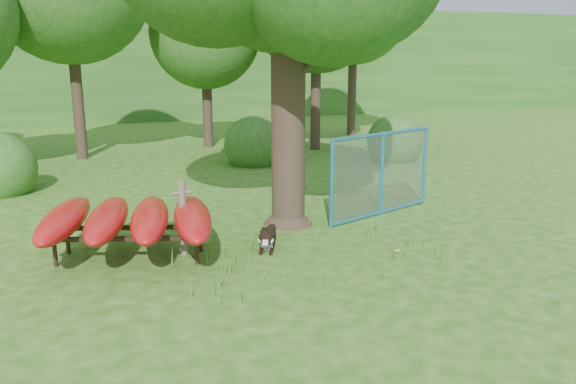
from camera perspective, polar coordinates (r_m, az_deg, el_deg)
name	(u,v)px	position (r m, az deg, el deg)	size (l,w,h in m)	color
ground	(303,272)	(8.90, 1.57, -8.08)	(80.00, 80.00, 0.00)	#245310
wooden_post	(183,216)	(9.56, -10.63, -2.45)	(0.35, 0.13, 1.29)	brown
kayak_rack	(129,219)	(9.58, -15.89, -2.67)	(3.08, 3.32, 0.90)	black
husky_dog	(267,239)	(9.90, -2.11, -4.77)	(0.59, 1.00, 0.48)	black
fence_section	(382,174)	(11.96, 9.50, 1.83)	(2.89, 1.08, 2.96)	teal
wildflower_clump	(397,252)	(9.45, 11.00, -5.97)	(0.09, 0.10, 0.20)	#46822A
bg_tree_c	(205,33)	(21.18, -8.44, 15.64)	(4.00, 4.00, 6.12)	#31231B
bg_tree_d	(317,3)	(20.43, 2.93, 18.59)	(4.80, 4.80, 7.50)	#31231B
bg_tree_e	(354,8)	(24.43, 6.73, 18.04)	(4.60, 4.60, 7.55)	#31231B
shrub_left	(1,193)	(15.60, -27.10, -0.10)	(1.80, 1.80, 1.80)	#275A1D
shrub_right	(394,160)	(18.68, 10.70, 3.19)	(1.80, 1.80, 1.80)	#275A1D
shrub_mid	(253,164)	(17.73, -3.56, 2.86)	(1.80, 1.80, 1.80)	#275A1D
wooded_hillside	(125,62)	(35.78, -16.20, 12.57)	(80.00, 12.00, 6.00)	#275A1D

